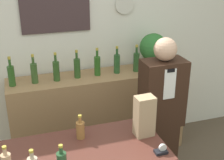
% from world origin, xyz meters
% --- Properties ---
extents(back_wall, '(5.20, 0.09, 2.70)m').
position_xyz_m(back_wall, '(-0.00, 2.00, 1.35)').
color(back_wall, silver).
rests_on(back_wall, ground_plane).
extents(back_shelf, '(1.99, 0.44, 1.00)m').
position_xyz_m(back_shelf, '(0.23, 1.72, 0.50)').
color(back_shelf, '#9E754C').
rests_on(back_shelf, ground_plane).
extents(shopkeeper, '(0.40, 0.25, 1.58)m').
position_xyz_m(shopkeeper, '(0.63, 0.97, 0.79)').
color(shopkeeper, '#331E14').
rests_on(shopkeeper, ground_plane).
extents(potted_plant, '(0.32, 0.32, 0.41)m').
position_xyz_m(potted_plant, '(0.88, 1.74, 1.23)').
color(potted_plant, '#9E998E').
rests_on(potted_plant, back_shelf).
extents(paper_bag, '(0.15, 0.12, 0.33)m').
position_xyz_m(paper_bag, '(0.26, 0.55, 1.10)').
color(paper_bag, tan).
rests_on(paper_bag, display_counter).
extents(tape_dispenser, '(0.09, 0.06, 0.07)m').
position_xyz_m(tape_dispenser, '(0.28, 0.28, 0.96)').
color(tape_dispenser, black).
rests_on(tape_dispenser, display_counter).
extents(counter_bottle_3, '(0.07, 0.07, 0.20)m').
position_xyz_m(counter_bottle_3, '(-0.22, 0.65, 1.01)').
color(counter_bottle_3, '#996633').
rests_on(counter_bottle_3, display_counter).
extents(shelf_bottle_0, '(0.07, 0.07, 0.31)m').
position_xyz_m(shelf_bottle_0, '(-0.68, 1.71, 1.12)').
color(shelf_bottle_0, '#2A531F').
rests_on(shelf_bottle_0, back_shelf).
extents(shelf_bottle_1, '(0.07, 0.07, 0.31)m').
position_xyz_m(shelf_bottle_1, '(-0.46, 1.71, 1.12)').
color(shelf_bottle_1, '#355326').
rests_on(shelf_bottle_1, back_shelf).
extents(shelf_bottle_2, '(0.07, 0.07, 0.31)m').
position_xyz_m(shelf_bottle_2, '(-0.23, 1.70, 1.12)').
color(shelf_bottle_2, '#2D4F21').
rests_on(shelf_bottle_2, back_shelf).
extents(shelf_bottle_3, '(0.07, 0.07, 0.31)m').
position_xyz_m(shelf_bottle_3, '(-0.01, 1.72, 1.12)').
color(shelf_bottle_3, '#2A4E20').
rests_on(shelf_bottle_3, back_shelf).
extents(shelf_bottle_4, '(0.07, 0.07, 0.31)m').
position_xyz_m(shelf_bottle_4, '(0.21, 1.72, 1.12)').
color(shelf_bottle_4, '#29581E').
rests_on(shelf_bottle_4, back_shelf).
extents(shelf_bottle_5, '(0.07, 0.07, 0.31)m').
position_xyz_m(shelf_bottle_5, '(0.44, 1.72, 1.12)').
color(shelf_bottle_5, '#275228').
rests_on(shelf_bottle_5, back_shelf).
extents(shelf_bottle_6, '(0.07, 0.07, 0.31)m').
position_xyz_m(shelf_bottle_6, '(0.66, 1.70, 1.12)').
color(shelf_bottle_6, '#284C24').
rests_on(shelf_bottle_6, back_shelf).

